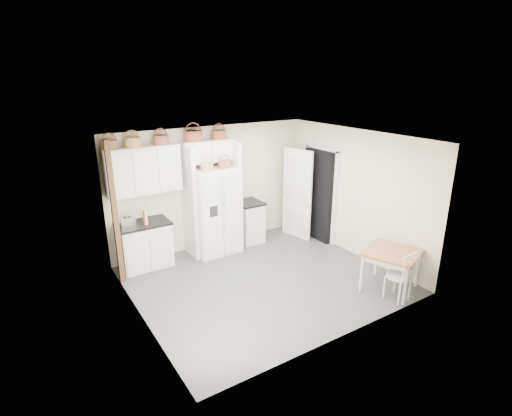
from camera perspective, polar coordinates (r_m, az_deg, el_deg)
floor at (r=7.49m, az=1.03°, el=-10.21°), size 4.50×4.50×0.00m
ceiling at (r=6.63m, az=1.16°, el=9.84°), size 4.50×4.50×0.00m
wall_back at (r=8.61m, az=-6.30°, el=2.96°), size 4.50×0.00×4.50m
wall_left at (r=6.09m, az=-16.90°, el=-4.58°), size 0.00×4.00×4.00m
wall_right at (r=8.36m, az=14.06°, el=2.00°), size 0.00×4.00×4.00m
refrigerator at (r=8.34m, az=-5.95°, el=-0.39°), size 0.94×0.75×1.82m
base_cab_left at (r=8.08m, az=-15.60°, el=-5.22°), size 0.95×0.60×0.88m
base_cab_right at (r=8.97m, az=-1.02°, el=-2.04°), size 0.50×0.60×0.89m
dining_table at (r=7.43m, az=18.61°, el=-8.41°), size 1.12×1.12×0.72m
windsor_chair at (r=7.12m, az=19.70°, el=-9.08°), size 0.45×0.42×0.87m
counter_left at (r=7.91m, az=-15.89°, el=-2.17°), size 0.99×0.64×0.04m
counter_right at (r=8.81m, az=-1.04°, el=0.78°), size 0.54×0.65×0.04m
toaster at (r=7.76m, az=-17.89°, el=-1.90°), size 0.27×0.16×0.18m
cookbook_red at (r=7.80m, az=-15.68°, el=-1.39°), size 0.07×0.16×0.23m
cookbook_cream at (r=7.80m, az=-15.47°, el=-1.23°), size 0.07×0.18×0.27m
basket_upper_a at (r=7.55m, az=-20.21°, el=8.49°), size 0.28×0.28×0.16m
basket_upper_b at (r=7.64m, az=-17.23°, el=8.96°), size 0.30×0.30×0.17m
basket_upper_c at (r=7.80m, az=-13.45°, el=9.45°), size 0.29×0.29×0.17m
basket_bridge_a at (r=8.04m, az=-8.95°, el=10.12°), size 0.36×0.36×0.20m
basket_bridge_b at (r=8.28m, az=-5.36°, el=10.40°), size 0.30×0.30×0.17m
basket_fridge_a at (r=7.91m, az=-7.03°, el=5.88°), size 0.26×0.26×0.14m
basket_fridge_b at (r=8.08m, az=-4.52°, el=6.26°), size 0.27×0.27×0.14m
upper_cabinet at (r=7.78m, az=-15.85°, el=5.21°), size 1.40×0.34×0.90m
bridge_cabinet at (r=8.21m, az=-6.92°, el=8.08°), size 1.12×0.34×0.45m
fridge_panel_left at (r=8.13m, az=-9.48°, el=0.75°), size 0.08×0.60×2.30m
fridge_panel_right at (r=8.56m, az=-3.21°, el=1.90°), size 0.08×0.60×2.30m
trim_post at (r=7.33m, az=-19.52°, el=-0.88°), size 0.09×0.09×2.60m
doorway_void at (r=9.06m, az=8.99°, el=1.82°), size 0.18×0.85×2.05m
door_slab at (r=9.08m, az=5.89°, el=1.99°), size 0.21×0.79×2.05m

